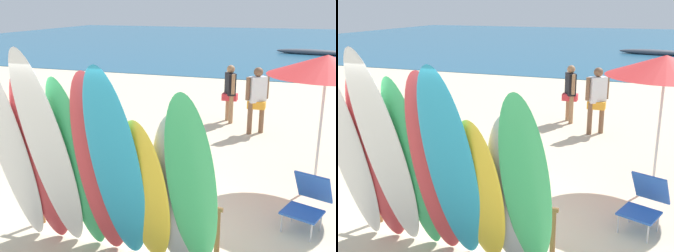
{
  "view_description": "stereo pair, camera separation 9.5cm",
  "coord_description": "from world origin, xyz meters",
  "views": [
    {
      "loc": [
        2.18,
        -4.52,
        3.07
      ],
      "look_at": [
        0.0,
        1.88,
        1.07
      ],
      "focal_mm": 44.09,
      "sensor_mm": 36.0,
      "label": 1
    },
    {
      "loc": [
        2.27,
        -4.49,
        3.07
      ],
      "look_at": [
        0.0,
        1.88,
        1.07
      ],
      "focal_mm": 44.09,
      "sensor_mm": 36.0,
      "label": 2
    }
  ],
  "objects": [
    {
      "name": "distant_boat",
      "position": [
        2.36,
        23.26,
        0.16
      ],
      "size": [
        4.61,
        1.45,
        0.36
      ],
      "color": "#4C515B",
      "rests_on": "ground"
    },
    {
      "name": "surfboard_red_1",
      "position": [
        -0.81,
        -0.54,
        1.21
      ],
      "size": [
        0.63,
        0.74,
        2.41
      ],
      "primitive_type": "ellipsoid",
      "rotation": [
        0.26,
        0.0,
        0.08
      ],
      "color": "#D13D42",
      "rests_on": "ground"
    },
    {
      "name": "surfboard_grey_7",
      "position": [
        0.9,
        -0.49,
        1.02
      ],
      "size": [
        0.6,
        0.63,
        2.03
      ],
      "primitive_type": "ellipsoid",
      "rotation": [
        0.25,
        0.0,
        0.1
      ],
      "color": "#999EA3",
      "rests_on": "ground"
    },
    {
      "name": "ground",
      "position": [
        0.0,
        14.0,
        0.0
      ],
      "size": [
        60.0,
        60.0,
        0.0
      ],
      "primitive_type": "plane",
      "color": "beige"
    },
    {
      "name": "beachgoer_near_rack",
      "position": [
        1.07,
        5.41,
        0.94
      ],
      "size": [
        0.51,
        0.42,
        1.64
      ],
      "rotation": [
        0.0,
        0.0,
        3.8
      ],
      "color": "brown",
      "rests_on": "ground"
    },
    {
      "name": "surfboard_rack",
      "position": [
        0.0,
        0.0,
        0.53
      ],
      "size": [
        2.7,
        0.07,
        0.68
      ],
      "color": "brown",
      "rests_on": "ground"
    },
    {
      "name": "surfboard_white_2",
      "position": [
        -0.59,
        -0.68,
        1.34
      ],
      "size": [
        0.53,
        0.98,
        2.69
      ],
      "primitive_type": "ellipsoid",
      "rotation": [
        0.33,
        0.0,
        0.01
      ],
      "color": "white",
      "rests_on": "ground"
    },
    {
      "name": "beach_umbrella",
      "position": [
        2.47,
        2.56,
        2.13
      ],
      "size": [
        1.9,
        1.9,
        2.3
      ],
      "color": "silver",
      "rests_on": "ground"
    },
    {
      "name": "beach_chair_red",
      "position": [
        2.35,
        1.14,
        0.42
      ],
      "size": [
        0.72,
        0.87,
        0.79
      ],
      "rotation": [
        0.0,
        0.0,
        -0.35
      ],
      "color": "#B7B7BC",
      "rests_on": "ground"
    },
    {
      "name": "surfboard_teal_5",
      "position": [
        0.29,
        -0.7,
        1.28
      ],
      "size": [
        0.61,
        0.98,
        2.55
      ],
      "primitive_type": "ellipsoid",
      "rotation": [
        0.34,
        0.0,
        0.03
      ],
      "color": "#289EC6",
      "rests_on": "ground"
    },
    {
      "name": "surfboard_red_4",
      "position": [
        0.03,
        -0.61,
        1.23
      ],
      "size": [
        0.63,
        0.83,
        2.46
      ],
      "primitive_type": "ellipsoid",
      "rotation": [
        0.29,
        0.0,
        0.08
      ],
      "color": "#D13D42",
      "rests_on": "ground"
    },
    {
      "name": "beachgoer_by_water",
      "position": [
        0.26,
        6.24,
        0.89
      ],
      "size": [
        0.4,
        0.53,
        1.54
      ],
      "rotation": [
        0.0,
        0.0,
        5.2
      ],
      "color": "#9E704C",
      "rests_on": "ground"
    },
    {
      "name": "surfboard_green_8",
      "position": [
        1.13,
        -0.64,
        1.17
      ],
      "size": [
        0.57,
        0.92,
        2.33
      ],
      "primitive_type": "ellipsoid",
      "rotation": [
        0.35,
        0.0,
        -0.02
      ],
      "color": "#38B266",
      "rests_on": "ground"
    },
    {
      "name": "surfboard_yellow_6",
      "position": [
        0.57,
        -0.56,
        0.98
      ],
      "size": [
        0.59,
        0.67,
        1.96
      ],
      "primitive_type": "ellipsoid",
      "rotation": [
        0.29,
        0.0,
        -0.06
      ],
      "color": "yellow",
      "rests_on": "ground"
    },
    {
      "name": "ocean_water",
      "position": [
        0.0,
        32.8,
        0.01
      ],
      "size": [
        60.0,
        40.0,
        0.02
      ],
      "primitive_type": "cube",
      "color": "#235B7F",
      "rests_on": "ground"
    },
    {
      "name": "surfboard_green_3",
      "position": [
        -0.3,
        -0.56,
        1.18
      ],
      "size": [
        0.59,
        0.8,
        2.37
      ],
      "primitive_type": "ellipsoid",
      "rotation": [
        0.29,
        0.0,
        -0.1
      ],
      "color": "#38B266",
      "rests_on": "ground"
    },
    {
      "name": "surfboard_white_0",
      "position": [
        -1.18,
        -0.65,
        1.39
      ],
      "size": [
        0.54,
        0.84,
        2.79
      ],
      "primitive_type": "ellipsoid",
      "rotation": [
        0.27,
        0.0,
        -0.04
      ],
      "color": "white",
      "rests_on": "ground"
    }
  ]
}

